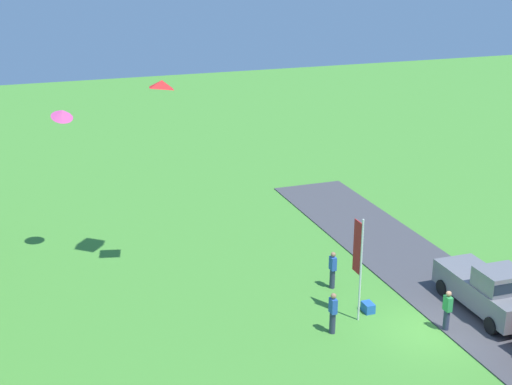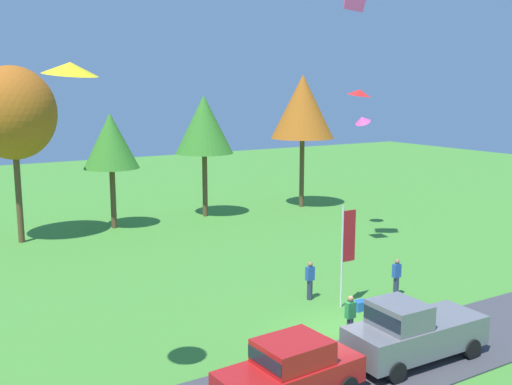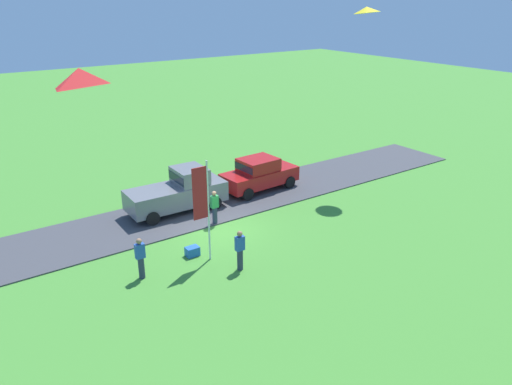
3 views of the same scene
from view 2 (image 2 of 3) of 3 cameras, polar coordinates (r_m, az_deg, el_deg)
The scene contains 16 objects.
ground_plane at distance 23.23m, azimuth 8.36°, elevation -13.23°, with size 120.00×120.00×0.00m, color #478E33.
pavement_strip at distance 21.48m, azimuth 12.91°, elevation -15.29°, with size 36.00×4.40×0.06m, color #424247.
car_sedan_by_flagpole at distance 18.16m, azimuth 3.32°, elevation -16.41°, with size 4.49×2.15×1.84m.
car_pickup_near_entrance at distance 21.12m, azimuth 14.62°, elevation -12.63°, with size 5.04×2.13×2.14m.
person_on_lawn at distance 26.31m, azimuth 5.16°, elevation -8.32°, with size 0.36×0.24×1.71m.
person_watching_sky at distance 22.41m, azimuth 8.96°, elevation -11.71°, with size 0.36×0.24×1.71m.
person_beside_suv at distance 27.30m, azimuth 13.23°, elevation -7.87°, with size 0.36×0.24×1.71m.
tree_center_back at distance 37.50m, azimuth -22.14°, elevation 6.99°, with size 4.92×4.92×10.39m.
tree_lone_near at distance 39.74m, azimuth -13.66°, elevation 4.76°, with size 3.57×3.57×7.54m.
tree_left_of_center at distance 42.41m, azimuth -4.97°, elevation 6.43°, with size 4.09×4.09×8.63m.
tree_right_of_center at distance 45.84m, azimuth 4.47°, elevation 8.12°, with size 4.79×4.79×10.11m.
flag_banner at distance 25.19m, azimuth 8.63°, elevation -4.77°, with size 0.71×0.08×4.34m.
cooler_box at distance 25.61m, azimuth 9.90°, elevation -10.55°, with size 0.56×0.40×0.40m, color blue.
kite_delta_low_drifter at distance 38.28m, azimuth 10.09°, elevation 6.84°, with size 0.98×0.98×0.39m, color #EA4C9E.
kite_delta_trailing_tail at distance 15.97m, azimuth -17.28°, elevation 11.22°, with size 1.40×1.40×0.32m, color yellow.
kite_diamond_mid_center at distance 32.99m, azimuth 9.85°, elevation 9.35°, with size 1.00×0.97×0.34m, color red.
Camera 2 is at (-13.82, -16.32, 9.09)m, focal length 42.00 mm.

